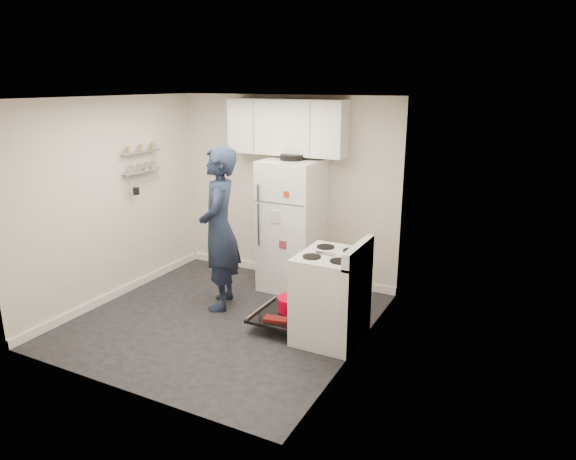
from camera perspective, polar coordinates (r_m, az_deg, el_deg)
The scene contains 7 objects.
room at distance 5.72m, azimuth -7.66°, elevation 1.32°, with size 3.21×3.21×2.51m.
electric_range at distance 5.48m, azimuth 4.69°, elevation -7.45°, with size 0.66×0.76×1.10m.
open_oven_door at distance 5.84m, azimuth -0.18°, elevation -8.74°, with size 0.55×0.70×0.24m.
refrigerator at distance 6.69m, azimuth 0.43°, elevation 0.57°, with size 0.72×0.74×1.78m.
upper_cabinets at distance 6.70m, azimuth -0.12°, elevation 11.37°, with size 1.60×0.33×0.70m, color silver.
wall_shelf_rack at distance 6.90m, azimuth -15.97°, elevation 7.35°, with size 0.14×0.60×0.61m.
person at distance 6.13m, azimuth -7.63°, elevation 0.08°, with size 0.71×0.47×1.95m, color #172034.
Camera 1 is at (3.13, -4.52, 2.66)m, focal length 32.00 mm.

